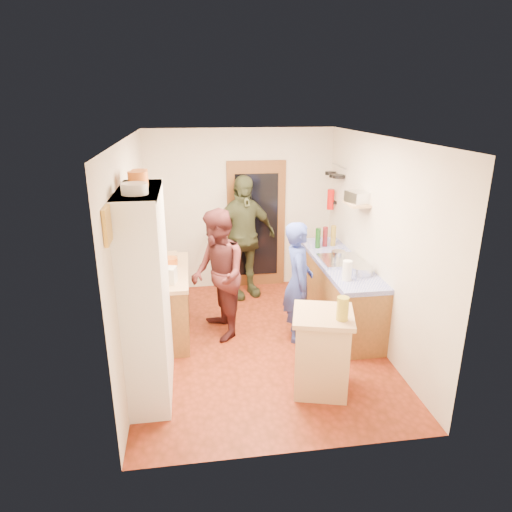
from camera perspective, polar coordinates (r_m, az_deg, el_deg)
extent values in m
cube|color=maroon|center=(6.08, 0.43, -10.77)|extent=(3.00, 4.00, 0.02)
cube|color=silver|center=(5.29, 0.50, 14.69)|extent=(3.00, 4.00, 0.02)
cube|color=beige|center=(7.47, -1.92, 5.75)|extent=(3.00, 0.02, 2.60)
cube|color=beige|center=(3.72, 5.27, -8.37)|extent=(3.00, 0.02, 2.60)
cube|color=beige|center=(5.53, -15.19, 0.33)|extent=(0.02, 4.00, 2.60)
cube|color=beige|center=(5.96, 14.97, 1.68)|extent=(0.02, 4.00, 2.60)
cube|color=brown|center=(7.52, 0.03, 3.89)|extent=(0.95, 0.06, 2.10)
cube|color=black|center=(7.49, 0.07, 3.82)|extent=(0.70, 0.02, 1.70)
cube|color=white|center=(4.83, -13.51, -4.80)|extent=(0.40, 1.20, 2.20)
cube|color=white|center=(4.52, -14.55, 7.85)|extent=(0.40, 1.14, 0.04)
cylinder|color=white|center=(4.26, -14.95, 8.14)|extent=(0.24, 0.24, 0.10)
cylinder|color=orange|center=(4.60, -14.54, 9.26)|extent=(0.19, 0.19, 0.15)
cylinder|color=orange|center=(4.79, -14.31, 9.59)|extent=(0.16, 0.16, 0.14)
cube|color=#955D27|center=(6.24, -11.23, -5.86)|extent=(0.60, 1.40, 0.85)
cube|color=tan|center=(6.06, -11.50, -2.00)|extent=(0.64, 1.44, 0.05)
cube|color=white|center=(5.62, -11.26, -2.35)|extent=(0.29, 0.22, 0.19)
cylinder|color=white|center=(5.96, -12.08, -1.23)|extent=(0.17, 0.17, 0.18)
cylinder|color=orange|center=(6.24, -10.72, -0.65)|extent=(0.21, 0.21, 0.09)
cube|color=tan|center=(6.63, -11.11, 0.21)|extent=(0.31, 0.24, 0.02)
cube|color=#955D27|center=(6.59, 10.16, -4.46)|extent=(0.60, 2.20, 0.84)
cube|color=#1F25B0|center=(6.43, 10.39, -0.77)|extent=(0.62, 2.22, 0.06)
cube|color=silver|center=(6.35, 10.61, -0.55)|extent=(0.55, 0.58, 0.04)
cylinder|color=silver|center=(6.30, 10.24, 0.09)|extent=(0.18, 0.18, 0.12)
cylinder|color=#143F14|center=(6.86, 7.75, 2.24)|extent=(0.10, 0.10, 0.30)
cylinder|color=#591419|center=(6.96, 8.64, 2.41)|extent=(0.09, 0.09, 0.30)
cylinder|color=olive|center=(7.00, 9.64, 2.52)|extent=(0.10, 0.10, 0.31)
cylinder|color=white|center=(5.69, 11.32, -1.79)|extent=(0.13, 0.13, 0.25)
cylinder|color=silver|center=(5.93, 13.05, -1.77)|extent=(0.30, 0.30, 0.11)
cube|color=tan|center=(5.03, 8.17, -12.01)|extent=(0.67, 0.67, 0.86)
cube|color=tan|center=(4.82, 8.43, -7.36)|extent=(0.76, 0.76, 0.05)
cube|color=white|center=(4.85, 7.82, -6.98)|extent=(0.41, 0.36, 0.02)
cylinder|color=#AD9E2D|center=(4.66, 10.77, -6.46)|extent=(0.15, 0.15, 0.24)
cylinder|color=silver|center=(7.18, 10.35, 11.01)|extent=(0.02, 0.65, 0.02)
cylinder|color=black|center=(7.01, 10.27, 9.76)|extent=(0.18, 0.18, 0.05)
cylinder|color=black|center=(7.20, 9.76, 9.86)|extent=(0.16, 0.16, 0.05)
cylinder|color=black|center=(7.39, 9.29, 10.19)|extent=(0.17, 0.17, 0.05)
cube|color=tan|center=(6.21, 12.48, 6.38)|extent=(0.26, 0.42, 0.03)
cube|color=silver|center=(6.19, 12.54, 7.20)|extent=(0.28, 0.34, 0.15)
cube|color=black|center=(7.45, 9.73, 6.63)|extent=(0.06, 0.10, 0.04)
cylinder|color=red|center=(7.42, 9.31, 7.00)|extent=(0.11, 0.11, 0.32)
cube|color=gold|center=(3.85, -18.11, 3.66)|extent=(0.03, 0.25, 0.30)
imported|color=#2D3D93|center=(5.87, 5.61, -3.30)|extent=(0.46, 0.62, 1.58)
imported|color=#461D1E|center=(5.95, -4.60, -2.22)|extent=(0.81, 0.95, 1.72)
imported|color=#323721|center=(7.11, -1.61, 2.34)|extent=(1.23, 0.83, 1.94)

